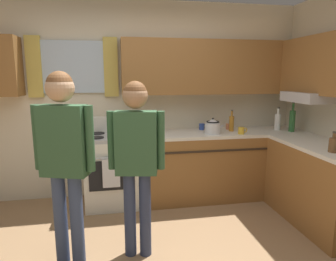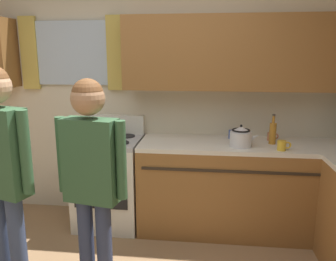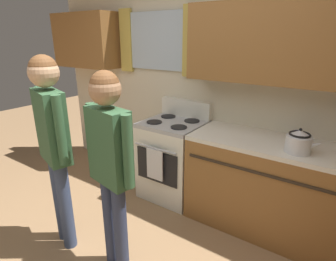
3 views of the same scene
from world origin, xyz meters
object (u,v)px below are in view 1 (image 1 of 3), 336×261
at_px(bottle_squat_brown, 333,145).
at_px(bottle_oil_amber, 231,123).
at_px(bottle_wine_green, 292,120).
at_px(bottle_milk_white, 278,121).
at_px(stove_oven, 112,168).
at_px(adult_in_plaid, 136,150).
at_px(cup_terracotta, 229,126).
at_px(mug_mustard_yellow, 242,131).
at_px(stovetop_kettle, 213,126).
at_px(adult_left, 64,148).
at_px(mug_cobalt_blue, 202,127).

bearing_deg(bottle_squat_brown, bottle_oil_amber, 113.68).
distance_m(bottle_wine_green, bottle_milk_white, 0.19).
bearing_deg(stove_oven, adult_in_plaid, -78.57).
xyz_separation_m(cup_terracotta, mug_mustard_yellow, (0.03, -0.36, 0.01)).
distance_m(stove_oven, stovetop_kettle, 1.40).
bearing_deg(bottle_milk_white, mug_mustard_yellow, -162.69).
height_order(cup_terracotta, adult_left, adult_left).
height_order(mug_cobalt_blue, mug_mustard_yellow, mug_mustard_yellow).
xyz_separation_m(cup_terracotta, adult_in_plaid, (-1.38, -1.32, 0.06)).
relative_size(bottle_oil_amber, stovetop_kettle, 1.04).
relative_size(stovetop_kettle, adult_left, 0.16).
bearing_deg(cup_terracotta, bottle_milk_white, -14.96).
xyz_separation_m(bottle_squat_brown, mug_mustard_yellow, (-0.49, 1.01, -0.03)).
distance_m(stovetop_kettle, adult_left, 1.98).
distance_m(bottle_oil_amber, adult_left, 2.31).
xyz_separation_m(bottle_wine_green, bottle_oil_amber, (-0.78, 0.18, -0.04)).
relative_size(bottle_wine_green, adult_in_plaid, 0.25).
relative_size(bottle_milk_white, bottle_squat_brown, 1.53).
bearing_deg(bottle_milk_white, adult_in_plaid, -150.23).
relative_size(bottle_squat_brown, adult_in_plaid, 0.13).
relative_size(bottle_wine_green, adult_left, 0.24).
relative_size(bottle_milk_white, adult_in_plaid, 0.20).
bearing_deg(bottle_squat_brown, bottle_milk_white, 84.64).
bearing_deg(bottle_milk_white, bottle_oil_amber, 177.07).
bearing_deg(stove_oven, stovetop_kettle, -5.74).
height_order(mug_mustard_yellow, adult_left, adult_left).
relative_size(cup_terracotta, mug_mustard_yellow, 0.91).
xyz_separation_m(bottle_wine_green, stovetop_kettle, (-1.08, 0.04, -0.06)).
bearing_deg(bottle_wine_green, mug_mustard_yellow, -176.34).
bearing_deg(mug_mustard_yellow, bottle_milk_white, 17.31).
relative_size(bottle_wine_green, mug_mustard_yellow, 3.28).
height_order(cup_terracotta, mug_mustard_yellow, mug_mustard_yellow).
bearing_deg(adult_left, cup_terracotta, 34.92).
xyz_separation_m(bottle_squat_brown, adult_in_plaid, (-1.90, 0.05, 0.02)).
height_order(bottle_oil_amber, bottle_squat_brown, bottle_oil_amber).
bearing_deg(stovetop_kettle, bottle_milk_white, 5.85).
relative_size(bottle_squat_brown, mug_cobalt_blue, 1.79).
relative_size(bottle_oil_amber, mug_cobalt_blue, 2.49).
bearing_deg(mug_cobalt_blue, bottle_squat_brown, -57.32).
bearing_deg(cup_terracotta, stove_oven, -175.11).
distance_m(stovetop_kettle, adult_in_plaid, 1.49).
xyz_separation_m(mug_cobalt_blue, mug_mustard_yellow, (0.40, -0.39, 0.00)).
bearing_deg(cup_terracotta, mug_cobalt_blue, 175.11).
height_order(bottle_oil_amber, mug_cobalt_blue, bottle_oil_amber).
distance_m(stove_oven, bottle_squat_brown, 2.52).
distance_m(cup_terracotta, adult_left, 2.40).
relative_size(bottle_milk_white, cup_terracotta, 2.88).
bearing_deg(mug_mustard_yellow, mug_cobalt_blue, 135.99).
bearing_deg(adult_left, bottle_squat_brown, 0.11).
xyz_separation_m(stove_oven, mug_mustard_yellow, (1.65, -0.22, 0.48)).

